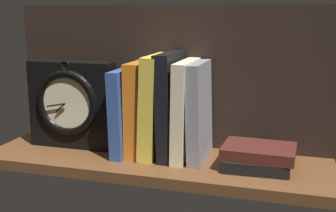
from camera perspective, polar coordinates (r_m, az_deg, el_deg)
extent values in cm
cube|color=brown|center=(105.93, -1.74, -7.38)|extent=(83.19, 24.66, 2.50)
cube|color=black|center=(112.09, 0.09, 3.91)|extent=(83.19, 1.20, 36.09)
cube|color=#2D4C8E|center=(107.76, -5.43, -0.60)|extent=(3.43, 16.91, 20.96)
cube|color=orange|center=(106.28, -3.64, -0.26)|extent=(3.77, 13.98, 22.70)
cube|color=gold|center=(104.82, -1.62, 0.05)|extent=(4.60, 15.59, 24.48)
cube|color=black|center=(103.62, 0.42, 0.10)|extent=(4.70, 15.44, 25.17)
cube|color=beige|center=(102.90, 2.33, -0.50)|extent=(3.32, 16.44, 23.30)
cube|color=gray|center=(102.18, 4.12, -0.69)|extent=(3.88, 15.11, 23.09)
cube|color=black|center=(114.39, -12.36, 0.24)|extent=(22.12, 6.19, 22.12)
torus|color=black|center=(111.24, -13.24, 0.34)|extent=(16.92, 2.08, 16.92)
cylinder|color=beige|center=(111.24, -13.24, 0.34)|extent=(13.66, 0.60, 13.66)
cube|color=black|center=(111.68, -13.92, -0.20)|extent=(2.80, 0.30, 2.32)
cube|color=black|center=(112.24, -14.52, 0.11)|extent=(5.31, 0.30, 1.30)
torus|color=black|center=(110.05, -13.38, 5.20)|extent=(2.44, 0.44, 2.44)
cube|color=black|center=(100.12, 11.57, -7.27)|extent=(14.64, 12.79, 2.63)
cube|color=#471E19|center=(99.47, 11.84, -5.86)|extent=(16.27, 12.13, 2.50)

